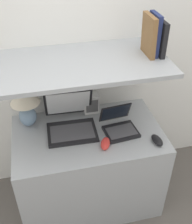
% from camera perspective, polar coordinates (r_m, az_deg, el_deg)
% --- Properties ---
extents(wall_back, '(6.00, 0.05, 2.40)m').
position_cam_1_polar(wall_back, '(2.01, -4.17, 13.65)').
color(wall_back, white).
rests_on(wall_back, ground_plane).
extents(desk, '(1.04, 0.63, 0.70)m').
position_cam_1_polar(desk, '(2.20, -1.50, -11.14)').
color(desk, '#999EA3').
rests_on(desk, ground_plane).
extents(back_riser, '(1.04, 0.04, 1.19)m').
position_cam_1_polar(back_riser, '(2.28, -3.32, -0.90)').
color(back_riser, white).
rests_on(back_riser, ground_plane).
extents(shelf, '(1.04, 0.57, 0.03)m').
position_cam_1_polar(shelf, '(1.74, -2.44, 9.89)').
color(shelf, '#999EA3').
rests_on(shelf, back_riser).
extents(table_lamp, '(0.20, 0.20, 0.34)m').
position_cam_1_polar(table_lamp, '(1.96, -14.25, 2.42)').
color(table_lamp, '#7593B2').
rests_on(table_lamp, desk).
extents(laptop_large, '(0.35, 0.35, 0.26)m').
position_cam_1_polar(laptop_large, '(1.97, -5.15, -2.00)').
color(laptop_large, black).
rests_on(laptop_large, desk).
extents(laptop_small, '(0.24, 0.26, 0.17)m').
position_cam_1_polar(laptop_small, '(1.96, 4.74, -2.79)').
color(laptop_small, black).
rests_on(laptop_small, desk).
extents(computer_mouse, '(0.10, 0.13, 0.04)m').
position_cam_1_polar(computer_mouse, '(1.85, 1.92, -6.43)').
color(computer_mouse, red).
rests_on(computer_mouse, desk).
extents(second_mouse, '(0.07, 0.12, 0.04)m').
position_cam_1_polar(second_mouse, '(1.91, 12.29, -5.61)').
color(second_mouse, black).
rests_on(second_mouse, desk).
extents(router_box, '(0.11, 0.08, 0.15)m').
position_cam_1_polar(router_box, '(2.11, -1.02, 1.78)').
color(router_box, white).
rests_on(router_box, desk).
extents(book_black, '(0.03, 0.18, 0.22)m').
position_cam_1_polar(book_black, '(1.82, 12.73, 14.61)').
color(book_black, black).
rests_on(book_black, shelf).
extents(book_navy, '(0.03, 0.14, 0.26)m').
position_cam_1_polar(book_navy, '(1.80, 11.72, 15.15)').
color(book_navy, navy).
rests_on(book_navy, shelf).
extents(book_brown, '(0.04, 0.17, 0.25)m').
position_cam_1_polar(book_brown, '(1.79, 10.71, 15.01)').
color(book_brown, brown).
rests_on(book_brown, shelf).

